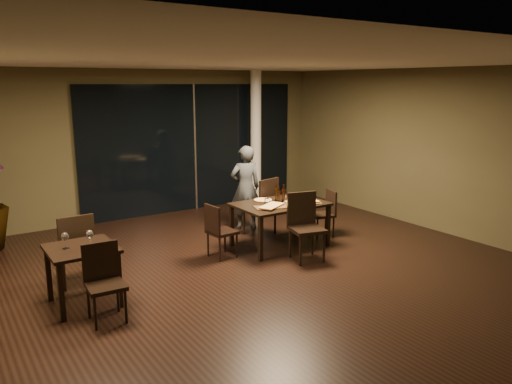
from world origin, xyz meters
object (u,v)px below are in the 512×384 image
Objects in this scene: side_table at (82,257)px; chair_main_right at (326,211)px; bottle_b at (284,194)px; chair_side_far at (75,246)px; diner at (245,187)px; chair_main_near at (305,222)px; chair_main_far at (263,204)px; bottle_a at (279,195)px; chair_side_near at (104,278)px; chair_main_left at (218,228)px; bottle_c at (277,193)px; main_table at (280,207)px.

chair_main_right reaches higher than side_table.
chair_side_far is at bearing 177.37° from bottle_b.
chair_main_right is at bearing 142.79° from diner.
chair_main_right is (1.08, 0.72, -0.12)m from chair_main_near.
bottle_a is at bearing 64.27° from chair_main_far.
diner reaches higher than chair_main_far.
chair_side_near is at bearing 90.57° from chair_side_far.
chair_side_near is at bearing -79.07° from side_table.
chair_main_right is 1.07m from bottle_b.
bottle_a is 0.91× the size of bottle_b.
bottle_c reaches higher than chair_main_left.
side_table is at bearing -171.31° from bottle_a.
main_table is 1.41× the size of chair_main_far.
chair_side_near reaches higher than chair_main_right.
chair_main_left reaches higher than side_table.
bottle_b reaches higher than chair_main_right.
chair_side_far is 0.64× the size of diner.
main_table is at bearing 66.32° from chair_main_far.
side_table is 0.92× the size of chair_main_left.
bottle_a is at bearing 162.67° from bottle_b.
chair_main_near is 3.46× the size of bottle_c.
side_table is 0.79× the size of chair_side_far.
bottle_c reaches higher than chair_main_near.
main_table is 0.95× the size of diner.
chair_main_far reaches higher than bottle_c.
chair_main_left is at bearing 13.94° from side_table.
diner is at bearing -102.47° from chair_main_far.
chair_main_near reaches higher than main_table.
diner is (3.49, 1.73, 0.17)m from side_table.
chair_side_near is (0.02, -1.18, -0.06)m from chair_side_far.
bottle_b is at bearing -17.33° from bottle_a.
chair_main_right is 1.58m from diner.
bottle_b reaches higher than chair_side_far.
bottle_b reaches higher than bottle_c.
side_table is 0.55m from chair_side_near.
chair_main_left is 1.75m from diner.
bottle_b is at bearing -8.80° from main_table.
bottle_b is (-0.05, -0.66, 0.31)m from chair_main_far.
main_table is 1.79× the size of chair_main_right.
diner is at bearing 37.09° from chair_side_near.
chair_main_left is (2.23, 0.55, -0.14)m from side_table.
chair_main_right is 1.14m from bottle_a.
bottle_b is at bearing 176.77° from chair_side_far.
chair_main_left is 0.96× the size of chair_side_near.
chair_main_left reaches higher than chair_main_right.
chair_side_near is 3.54m from bottle_c.
chair_main_near is 0.79m from bottle_a.
bottle_b is (3.36, 1.02, 0.40)m from chair_side_near.
diner is (3.41, 1.09, 0.23)m from chair_side_far.
diner is (3.39, 2.26, 0.29)m from chair_side_near.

